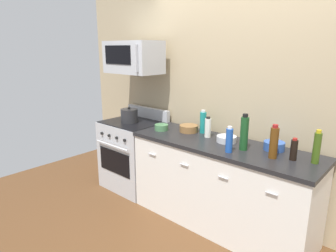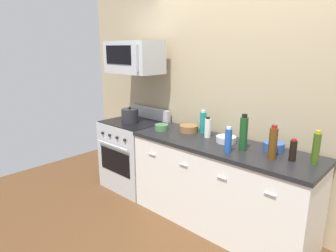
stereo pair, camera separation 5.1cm
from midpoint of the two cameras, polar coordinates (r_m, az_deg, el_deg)
ground_plane at (r=3.46m, az=9.90°, el=-18.02°), size 6.09×6.09×0.00m
back_wall at (r=3.31m, az=14.84°, el=5.40°), size 5.07×0.10×2.70m
counter_unit at (r=3.24m, az=10.25°, el=-11.15°), size 1.98×0.66×0.92m
range_oven at (r=4.06m, az=-6.17°, el=-5.34°), size 0.76×0.69×1.07m
microwave at (r=3.85m, az=-6.19°, el=13.04°), size 0.74×0.44×0.40m
bottle_wine_amber at (r=2.74m, az=20.08°, el=-3.07°), size 0.07×0.07×0.30m
bottle_vinegar_white at (r=3.23m, az=8.12°, el=-0.32°), size 0.07×0.07×0.23m
bottle_wine_green at (r=2.88m, az=14.84°, el=-1.36°), size 0.08×0.08×0.35m
bottle_soda_blue at (r=2.79m, az=12.06°, el=-2.71°), size 0.07×0.07×0.25m
bottle_olive_oil at (r=2.76m, az=27.13°, el=-3.85°), size 0.06×0.06×0.29m
bottle_soy_sauce_dark at (r=2.77m, az=23.45°, el=-4.33°), size 0.06×0.06×0.20m
bottle_sparkling_teal at (r=3.39m, az=7.21°, el=0.74°), size 0.07×0.07×0.27m
bowl_steel_prep at (r=3.11m, az=11.60°, el=-2.48°), size 0.21×0.21×0.06m
bowl_blue_mixing at (r=2.99m, az=20.17°, el=-3.66°), size 0.20×0.20×0.08m
bowl_green_glaze at (r=3.50m, az=-0.84°, el=-0.22°), size 0.16×0.16×0.07m
bowl_wooden_salad at (r=3.44m, az=4.45°, el=-0.45°), size 0.22×0.22×0.08m
stockpot at (r=3.88m, az=-6.98°, el=2.01°), size 0.22×0.22×0.21m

